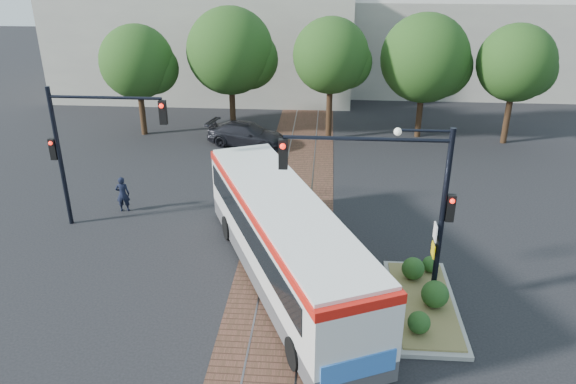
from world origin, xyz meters
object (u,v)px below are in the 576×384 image
at_px(officer, 123,194).
at_px(parked_car, 247,134).
at_px(traffic_island, 424,297).
at_px(signal_pole_left, 84,139).
at_px(city_bus, 284,238).
at_px(signal_pole_main, 405,191).

relative_size(officer, parked_car, 0.35).
xyz_separation_m(officer, parked_car, (4.30, 9.05, -0.14)).
xyz_separation_m(traffic_island, signal_pole_left, (-13.19, 4.89, 3.54)).
bearing_deg(parked_car, traffic_island, -137.42).
xyz_separation_m(traffic_island, officer, (-12.43, 6.25, 0.50)).
distance_m(traffic_island, officer, 13.92).
relative_size(signal_pole_left, parked_car, 1.27).
bearing_deg(officer, city_bus, 136.32).
distance_m(city_bus, officer, 9.26).
bearing_deg(parked_car, signal_pole_left, 168.63).
distance_m(signal_pole_left, parked_car, 12.00).
bearing_deg(parked_car, signal_pole_main, -140.16).
xyz_separation_m(signal_pole_left, officer, (0.76, 1.35, -3.04)).
bearing_deg(city_bus, signal_pole_main, -38.71).
distance_m(signal_pole_left, officer, 3.41).
distance_m(signal_pole_main, officer, 13.44).
bearing_deg(signal_pole_left, city_bus, -24.09).
bearing_deg(signal_pole_main, signal_pole_left, 158.55).
bearing_deg(traffic_island, city_bus, 166.67).
height_order(signal_pole_main, officer, signal_pole_main).
distance_m(signal_pole_main, parked_car, 17.16).
relative_size(signal_pole_main, officer, 3.63).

